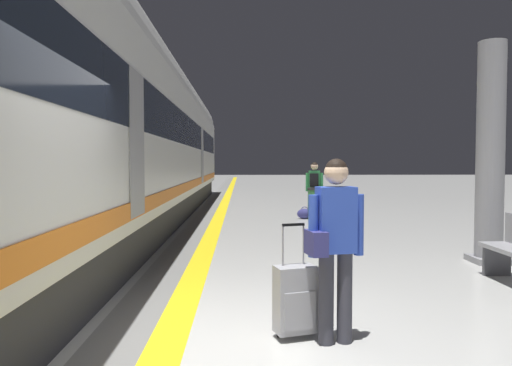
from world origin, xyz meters
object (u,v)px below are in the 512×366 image
at_px(traveller_foreground, 334,237).
at_px(passenger_near, 314,185).
at_px(duffel_bag_near, 305,214).
at_px(waste_bin, 315,203).
at_px(high_speed_train, 120,127).
at_px(platform_pillar, 490,158).
at_px(rolling_suitcase_foreground, 295,299).

bearing_deg(traveller_foreground, passenger_near, 82.43).
height_order(duffel_bag_near, waste_bin, waste_bin).
bearing_deg(duffel_bag_near, high_speed_train, -154.64).
bearing_deg(duffel_bag_near, waste_bin, -13.15).
bearing_deg(waste_bin, passenger_near, 87.62).
xyz_separation_m(traveller_foreground, duffel_bag_near, (1.01, 9.70, -0.82)).
height_order(high_speed_train, passenger_near, high_speed_train).
bearing_deg(traveller_foreground, waste_bin, 82.26).
xyz_separation_m(high_speed_train, passenger_near, (5.07, 2.49, -1.52)).
relative_size(duffel_bag_near, platform_pillar, 0.12).
relative_size(rolling_suitcase_foreground, waste_bin, 1.18).
xyz_separation_m(passenger_near, duffel_bag_near, (-0.32, -0.24, -0.83)).
height_order(traveller_foreground, passenger_near, traveller_foreground).
height_order(rolling_suitcase_foreground, platform_pillar, platform_pillar).
bearing_deg(passenger_near, platform_pillar, -73.64).
xyz_separation_m(duffel_bag_near, platform_pillar, (2.22, -6.23, 1.57)).
xyz_separation_m(rolling_suitcase_foreground, platform_pillar, (3.56, 3.33, 1.35)).
relative_size(high_speed_train, traveller_foreground, 19.39).
bearing_deg(passenger_near, traveller_foreground, -97.57).
height_order(high_speed_train, duffel_bag_near, high_speed_train).
bearing_deg(waste_bin, rolling_suitcase_foreground, -99.82).
height_order(high_speed_train, platform_pillar, high_speed_train).
relative_size(duffel_bag_near, waste_bin, 0.48).
relative_size(traveller_foreground, duffel_bag_near, 3.82).
xyz_separation_m(high_speed_train, duffel_bag_near, (4.75, 2.25, -2.35)).
bearing_deg(duffel_bag_near, rolling_suitcase_foreground, -97.97).
distance_m(high_speed_train, rolling_suitcase_foreground, 8.35).
height_order(rolling_suitcase_foreground, waste_bin, rolling_suitcase_foreground).
bearing_deg(waste_bin, high_speed_train, -156.66).
bearing_deg(duffel_bag_near, passenger_near, 37.12).
relative_size(high_speed_train, duffel_bag_near, 73.99).
bearing_deg(passenger_near, high_speed_train, -153.82).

